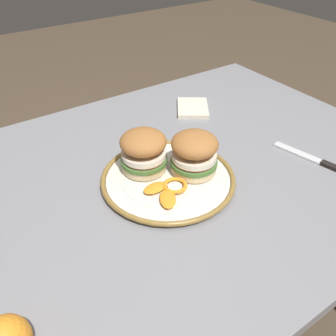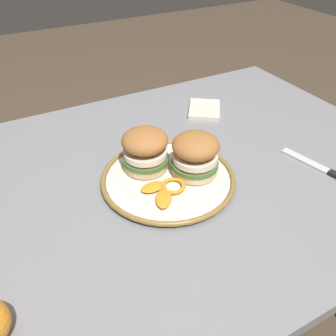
# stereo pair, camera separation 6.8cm
# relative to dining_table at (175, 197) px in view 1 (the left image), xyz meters

# --- Properties ---
(ground_plane) EXTENTS (8.00, 8.00, 0.00)m
(ground_plane) POSITION_rel_dining_table_xyz_m (0.00, 0.00, -0.61)
(ground_plane) COLOR #4C3D2D
(dining_table) EXTENTS (1.24, 0.91, 0.71)m
(dining_table) POSITION_rel_dining_table_xyz_m (0.00, 0.00, 0.00)
(dining_table) COLOR gray
(dining_table) RESTS_ON ground
(dinner_plate) EXTENTS (0.32, 0.32, 0.02)m
(dinner_plate) POSITION_rel_dining_table_xyz_m (-0.05, -0.03, 0.10)
(dinner_plate) COLOR silver
(dinner_plate) RESTS_ON dining_table
(sandwich_half_left) EXTENTS (0.15, 0.15, 0.10)m
(sandwich_half_left) POSITION_rel_dining_table_xyz_m (-0.08, 0.03, 0.16)
(sandwich_half_left) COLOR beige
(sandwich_half_left) RESTS_ON dinner_plate
(sandwich_half_right) EXTENTS (0.15, 0.15, 0.10)m
(sandwich_half_right) POSITION_rel_dining_table_xyz_m (0.02, -0.05, 0.16)
(sandwich_half_right) COLOR beige
(sandwich_half_right) RESTS_ON dinner_plate
(orange_peel_curled) EXTENTS (0.08, 0.08, 0.01)m
(orange_peel_curled) POSITION_rel_dining_table_xyz_m (-0.06, -0.08, 0.12)
(orange_peel_curled) COLOR orange
(orange_peel_curled) RESTS_ON dinner_plate
(orange_peel_strip_long) EXTENTS (0.06, 0.04, 0.01)m
(orange_peel_strip_long) POSITION_rel_dining_table_xyz_m (-0.10, -0.06, 0.12)
(orange_peel_strip_long) COLOR orange
(orange_peel_strip_long) RESTS_ON dinner_plate
(orange_peel_strip_short) EXTENTS (0.06, 0.07, 0.01)m
(orange_peel_strip_short) POSITION_rel_dining_table_xyz_m (-0.09, -0.10, 0.12)
(orange_peel_strip_short) COLOR orange
(orange_peel_strip_short) RESTS_ON dinner_plate
(table_knife) EXTENTS (0.07, 0.22, 0.01)m
(table_knife) POSITION_rel_dining_table_xyz_m (0.32, -0.19, 0.10)
(table_knife) COLOR silver
(table_knife) RESTS_ON dining_table
(folded_napkin) EXTENTS (0.15, 0.16, 0.01)m
(folded_napkin) POSITION_rel_dining_table_xyz_m (0.23, 0.23, 0.10)
(folded_napkin) COLOR beige
(folded_napkin) RESTS_ON dining_table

